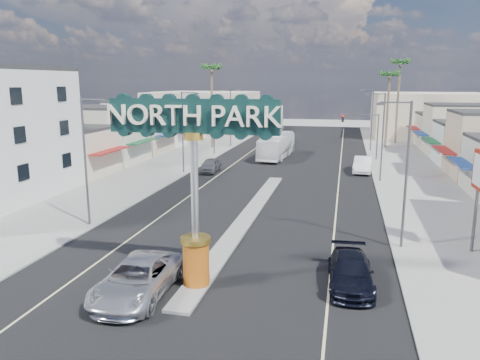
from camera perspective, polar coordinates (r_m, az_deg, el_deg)
The scene contains 26 objects.
ground at distance 50.34m, azimuth 4.56°, elevation 0.32°, with size 160.00×160.00×0.00m, color gray.
road at distance 50.34m, azimuth 4.56°, elevation 0.33°, with size 20.00×120.00×0.01m, color black.
median_island at distance 35.02m, azimuth 0.77°, elevation -4.69°, with size 1.30×30.00×0.16m, color gray.
sidewalk_left at distance 54.07m, azimuth -10.28°, elevation 1.04°, with size 8.00×120.00×0.12m, color gray.
sidewalk_right at distance 50.34m, azimuth 20.54°, elevation -0.34°, with size 8.00×120.00×0.12m, color gray.
storefront_row_left at distance 69.50m, azimuth -13.83°, elevation 5.73°, with size 12.00×42.00×6.00m, color beige.
backdrop_far_left at distance 98.38m, azimuth -4.43°, elevation 8.34°, with size 20.00×20.00×8.00m, color #B7B29E.
backdrop_far_right at distance 95.22m, azimuth 22.02°, elevation 7.40°, with size 20.00×20.00×8.00m, color beige.
gateway_sign at distance 22.33m, azimuth -5.61°, elevation 1.13°, with size 8.20×1.50×9.15m.
traffic_signal_left at distance 65.12m, azimuth -1.65°, elevation 6.80°, with size 5.09×0.45×6.00m.
traffic_signal_right at distance 63.13m, azimuth 14.82°, elevation 6.25°, with size 5.09×0.45×6.00m.
streetlight_l_near at distance 34.04m, azimuth -18.15°, elevation 2.84°, with size 2.03×0.22×9.00m.
streetlight_l_mid at distance 52.07m, azimuth -6.85°, elevation 6.30°, with size 2.03×0.22×9.00m.
streetlight_l_far at distance 73.10m, azimuth -1.04°, elevation 7.98°, with size 2.03×0.22×9.00m.
streetlight_r_near at distance 29.47m, azimuth 19.36°, elevation 1.43°, with size 2.03×0.22×9.00m.
streetlight_r_mid at distance 49.21m, azimuth 16.83°, elevation 5.56°, with size 2.03×0.22×9.00m.
streetlight_r_far at distance 71.09m, azimuth 15.67°, elevation 7.43°, with size 2.03×0.22×9.00m.
palm_left_far at distance 71.67m, azimuth -3.49°, elevation 13.03°, with size 2.60×2.60×13.10m.
palm_right_mid at distance 75.07m, azimuth 17.77°, elevation 11.76°, with size 2.60×2.60×12.10m.
palm_right_far at distance 81.26m, azimuth 18.94°, elevation 12.92°, with size 2.60×2.60×14.10m.
suv_left at distance 23.25m, azimuth -12.40°, elevation -11.70°, with size 2.92×6.33×1.76m, color silver.
suv_right at distance 24.44m, azimuth 13.31°, elevation -10.82°, with size 2.16×5.31×1.54m, color black.
car_parked_left at distance 53.08m, azimuth -3.65°, elevation 1.80°, with size 1.84×4.58×1.56m, color slate.
car_parked_right at distance 54.59m, azimuth 14.73°, elevation 1.83°, with size 1.90×5.44×1.79m, color white.
city_bus at distance 63.04m, azimuth 4.49°, elevation 4.18°, with size 2.75×11.77×3.28m, color white.
bank_pylon_sign at distance 30.38m, azimuth 27.15°, elevation 0.45°, with size 0.35×1.92×6.10m.
Camera 1 is at (6.95, -18.83, 10.09)m, focal length 35.00 mm.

